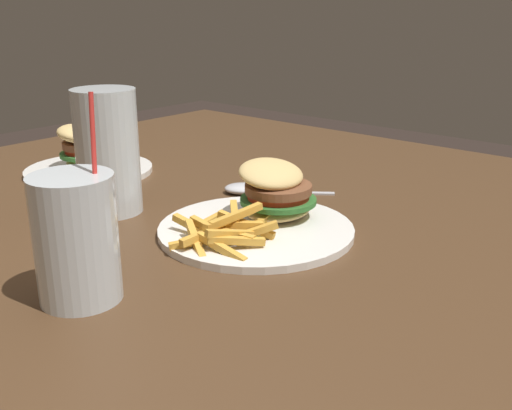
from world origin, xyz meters
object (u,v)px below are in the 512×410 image
Objects in this scene: meal_plate_near at (263,212)px; meal_plate_far at (87,158)px; juice_glass at (77,244)px; beer_glass at (108,156)px; spoon at (246,189)px.

meal_plate_far is at bearing 88.66° from meal_plate_near.
juice_glass is 0.94× the size of meal_plate_far.
beer_glass is 0.85× the size of juice_glass.
meal_plate_far is (0.01, 0.43, 0.00)m from meal_plate_near.
spoon is 0.32m from meal_plate_far.
beer_glass is at bearing -115.78° from meal_plate_far.
juice_glass reaches higher than meal_plate_far.
juice_glass is (-0.28, 0.02, 0.04)m from meal_plate_near.
meal_plate_far is at bearing 54.76° from juice_glass.
meal_plate_near is 0.17m from spoon.
juice_glass is 0.41m from spoon.
spoon is (0.39, 0.11, -0.05)m from juice_glass.
juice_glass is 1.35× the size of spoon.
meal_plate_near and meal_plate_far have the same top height.
spoon is at bearing -25.51° from beer_glass.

